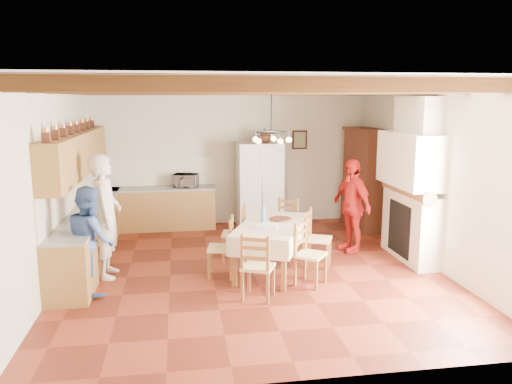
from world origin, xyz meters
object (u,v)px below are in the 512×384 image
refrigerator (260,186)px  microwave (186,180)px  person_man (106,216)px  person_woman_red (351,205)px  chair_end_far (284,226)px  hutch (364,179)px  dining_table (271,229)px  person_woman_blue (90,240)px  chair_right_far (319,238)px  chair_left_near (221,247)px  chair_end_near (258,265)px  chair_left_far (234,233)px  chair_right_near (311,254)px

refrigerator → microwave: bearing=170.5°
person_man → person_woman_red: size_ratio=1.14×
microwave → chair_end_far: bearing=-33.6°
chair_end_far → hutch: bearing=70.9°
refrigerator → dining_table: refrigerator is taller
microwave → person_woman_blue: bearing=-97.3°
chair_right_far → chair_end_far: size_ratio=1.00×
person_man → microwave: (1.29, 2.83, 0.07)m
microwave → dining_table: bearing=-51.7°
hutch → person_woman_blue: 5.92m
refrigerator → person_woman_red: bearing=-52.4°
dining_table → chair_left_near: 0.86m
chair_end_far → microwave: bearing=167.9°
chair_end_near → person_woman_blue: size_ratio=0.61×
refrigerator → chair_left_near: refrigerator is taller
chair_left_far → person_man: person_man is taller
dining_table → person_woman_blue: bearing=-170.2°
chair_right_far → person_man: (-3.41, 0.04, 0.49)m
person_woman_red → person_man: bearing=-98.4°
dining_table → chair_left_near: chair_left_near is taller
chair_end_far → person_woman_blue: bearing=-118.2°
chair_left_near → microwave: 3.20m
chair_end_near → chair_right_near: bearing=-131.0°
chair_left_far → chair_right_near: bearing=48.1°
chair_end_far → person_man: size_ratio=0.49×
chair_end_near → person_woman_blue: 2.43m
hutch → chair_left_near: 4.18m
chair_left_far → person_man: bearing=-64.7°
chair_end_far → person_woman_red: bearing=28.3°
chair_left_far → chair_end_far: size_ratio=1.00×
hutch → chair_left_near: size_ratio=2.24×
person_man → person_woman_blue: (-0.14, -0.63, -0.19)m
chair_left_near → chair_right_far: 1.68m
microwave → chair_left_near: bearing=-66.4°
chair_right_near → chair_left_near: bearing=104.7°
person_woman_red → chair_left_near: bearing=-86.2°
chair_right_far → person_woman_blue: person_woman_blue is taller
hutch → chair_right_far: bearing=-132.1°
chair_right_near → microwave: (-1.77, 3.67, 0.56)m
chair_right_near → person_woman_red: bearing=0.3°
refrigerator → chair_right_near: refrigerator is taller
chair_end_far → person_woman_red: size_ratio=0.56×
person_woman_red → microwave: (-2.94, 2.14, 0.18)m
dining_table → person_woman_blue: (-2.71, -0.47, 0.08)m
person_man → person_woman_blue: bearing=166.2°
chair_right_far → person_woman_blue: (-3.55, -0.59, 0.30)m
chair_right_far → person_woman_red: person_woman_red is taller
chair_end_far → chair_right_near: bearing=-52.3°
person_woman_red → microwave: 3.64m
hutch → chair_end_far: (-2.02, -1.38, -0.60)m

